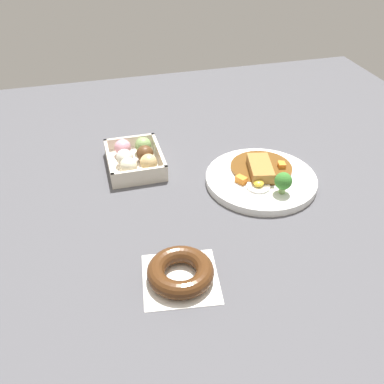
% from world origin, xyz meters
% --- Properties ---
extents(ground_plane, '(1.60, 1.60, 0.00)m').
position_xyz_m(ground_plane, '(0.00, 0.00, 0.00)').
color(ground_plane, '#4C4C51').
extents(curry_plate, '(0.26, 0.26, 0.07)m').
position_xyz_m(curry_plate, '(0.05, -0.13, 0.01)').
color(curry_plate, white).
rests_on(curry_plate, ground_plane).
extents(donut_box, '(0.17, 0.13, 0.05)m').
position_xyz_m(donut_box, '(0.20, 0.15, 0.02)').
color(donut_box, beige).
rests_on(donut_box, ground_plane).
extents(chocolate_ring_donut, '(0.16, 0.16, 0.04)m').
position_xyz_m(chocolate_ring_donut, '(-0.20, 0.13, 0.02)').
color(chocolate_ring_donut, white).
rests_on(chocolate_ring_donut, ground_plane).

